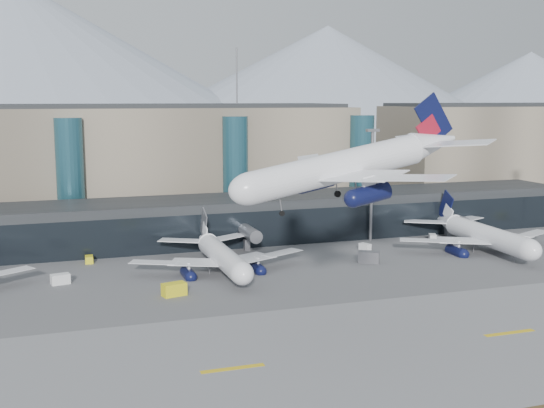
{
  "coord_description": "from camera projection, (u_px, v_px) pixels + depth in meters",
  "views": [
    {
      "loc": [
        -40.32,
        -90.92,
        32.42
      ],
      "look_at": [
        0.71,
        32.0,
        12.29
      ],
      "focal_mm": 45.0,
      "sensor_mm": 36.0,
      "label": 1
    }
  ],
  "objects": [
    {
      "name": "mountain_ridge",
      "position": [
        130.0,
        78.0,
        456.96
      ],
      "size": [
        910.0,
        400.0,
        110.0
      ],
      "color": "gray",
      "rests_on": "ground"
    },
    {
      "name": "veh_h",
      "position": [
        174.0,
        289.0,
        112.92
      ],
      "size": [
        4.28,
        2.93,
        2.16
      ],
      "primitive_type": "cube",
      "rotation": [
        0.0,
        0.0,
        0.24
      ],
      "color": "yellow",
      "rests_on": "ground"
    },
    {
      "name": "hero_jet",
      "position": [
        359.0,
        155.0,
        91.86
      ],
      "size": [
        36.75,
        36.86,
        11.95
      ],
      "rotation": [
        0.0,
        -0.16,
        0.12
      ],
      "color": "white",
      "rests_on": "ground"
    },
    {
      "name": "runway_markings",
      "position": [
        381.0,
        349.0,
        88.75
      ],
      "size": [
        128.0,
        1.0,
        0.02
      ],
      "color": "gold",
      "rests_on": "ground"
    },
    {
      "name": "teal_towers",
      "position": [
        156.0,
        175.0,
        165.34
      ],
      "size": [
        116.4,
        19.4,
        46.0
      ],
      "color": "#225160",
      "rests_on": "ground"
    },
    {
      "name": "veh_g",
      "position": [
        365.0,
        247.0,
        146.91
      ],
      "size": [
        2.24,
        2.82,
        1.44
      ],
      "primitive_type": "cube",
      "rotation": [
        0.0,
        0.0,
        -1.19
      ],
      "color": "silver",
      "rests_on": "ground"
    },
    {
      "name": "concourse",
      "position": [
        234.0,
        219.0,
        156.15
      ],
      "size": [
        170.0,
        27.0,
        10.0
      ],
      "color": "black",
      "rests_on": "ground"
    },
    {
      "name": "runway_strip",
      "position": [
        381.0,
        350.0,
        88.75
      ],
      "size": [
        400.0,
        40.0,
        0.04
      ],
      "primitive_type": "cube",
      "color": "slate",
      "rests_on": "ground"
    },
    {
      "name": "veh_a",
      "position": [
        60.0,
        279.0,
        120.01
      ],
      "size": [
        3.49,
        2.39,
        1.8
      ],
      "primitive_type": "cube",
      "rotation": [
        0.0,
        0.0,
        0.2
      ],
      "color": "silver",
      "rests_on": "ground"
    },
    {
      "name": "veh_c",
      "position": [
        369.0,
        257.0,
        135.67
      ],
      "size": [
        4.64,
        3.96,
        2.28
      ],
      "primitive_type": "cube",
      "rotation": [
        0.0,
        0.0,
        -0.54
      ],
      "color": "#4B4B50",
      "rests_on": "ground"
    },
    {
      "name": "ground",
      "position": [
        335.0,
        315.0,
        102.81
      ],
      "size": [
        900.0,
        900.0,
        0.0
      ],
      "primitive_type": "plane",
      "color": "#515154",
      "rests_on": "ground"
    },
    {
      "name": "lightmast_mid",
      "position": [
        372.0,
        178.0,
        154.98
      ],
      "size": [
        3.0,
        1.2,
        25.6
      ],
      "color": "slate",
      "rests_on": "ground"
    },
    {
      "name": "jet_parked_mid",
      "position": [
        219.0,
        248.0,
        129.48
      ],
      "size": [
        35.65,
        34.34,
        11.48
      ],
      "rotation": [
        0.0,
        0.0,
        1.57
      ],
      "color": "white",
      "rests_on": "ground"
    },
    {
      "name": "terminal_main",
      "position": [
        108.0,
        164.0,
        176.98
      ],
      "size": [
        130.0,
        30.0,
        31.0
      ],
      "color": "gray",
      "rests_on": "ground"
    },
    {
      "name": "veh_d",
      "position": [
        433.0,
        238.0,
        156.15
      ],
      "size": [
        2.52,
        3.18,
        1.6
      ],
      "primitive_type": "cube",
      "rotation": [
        0.0,
        0.0,
        1.15
      ],
      "color": "silver",
      "rests_on": "ground"
    },
    {
      "name": "veh_b",
      "position": [
        89.0,
        259.0,
        135.42
      ],
      "size": [
        1.61,
        2.53,
        1.43
      ],
      "primitive_type": "cube",
      "rotation": [
        0.0,
        0.0,
        1.54
      ],
      "color": "yellow",
      "rests_on": "ground"
    },
    {
      "name": "jet_parked_right",
      "position": [
        478.0,
        227.0,
        147.66
      ],
      "size": [
        39.05,
        38.02,
        12.58
      ],
      "rotation": [
        0.0,
        0.0,
        1.53
      ],
      "color": "white",
      "rests_on": "ground"
    },
    {
      "name": "terminal_east",
      "position": [
        497.0,
        153.0,
        214.52
      ],
      "size": [
        70.0,
        30.0,
        31.0
      ],
      "color": "gray",
      "rests_on": "ground"
    }
  ]
}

